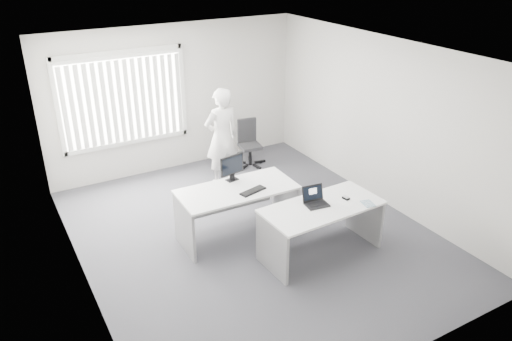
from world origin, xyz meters
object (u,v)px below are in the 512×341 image
desk_near (321,219)px  person (222,137)px  laptop (317,198)px  monitor (232,168)px  desk_far (237,202)px  office_chair (249,151)px

desk_near → person: size_ratio=0.96×
person → laptop: bearing=89.7°
person → monitor: person is taller
desk_near → person: 2.81m
person → laptop: size_ratio=5.73×
desk_near → monitor: monitor is taller
desk_near → monitor: 1.58m
desk_near → desk_far: bearing=125.9°
office_chair → person: 1.16m
monitor → office_chair: bearing=45.1°
laptop → monitor: monitor is taller
desk_far → laptop: size_ratio=5.59×
monitor → person: bearing=60.1°
desk_near → office_chair: 3.35m
desk_far → office_chair: size_ratio=1.92×
desk_near → monitor: (-0.74, 1.32, 0.44)m
office_chair → monitor: bearing=-117.3°
person → monitor: 1.56m
office_chair → person: size_ratio=0.51×
desk_far → office_chair: bearing=58.4°
desk_near → laptop: 0.35m
desk_far → monitor: (0.07, 0.29, 0.43)m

